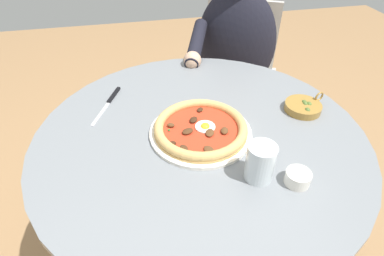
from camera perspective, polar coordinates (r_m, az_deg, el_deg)
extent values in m
cylinder|color=gray|center=(0.89, 1.50, -1.47)|extent=(0.95, 0.95, 0.03)
cylinder|color=slate|center=(1.15, 1.20, -15.07)|extent=(0.12, 0.12, 0.69)
cylinder|color=white|center=(0.87, 1.39, -0.81)|extent=(0.29, 0.29, 0.01)
cylinder|color=tan|center=(0.87, 1.40, -0.40)|extent=(0.27, 0.27, 0.01)
torus|color=tan|center=(0.86, 1.41, 0.12)|extent=(0.27, 0.27, 0.03)
cylinder|color=red|center=(0.86, 1.41, -0.15)|extent=(0.25, 0.25, 0.00)
cylinder|color=white|center=(0.86, 2.49, 0.23)|extent=(0.06, 0.06, 0.00)
ellipsoid|color=yellow|center=(0.86, 2.49, 0.33)|extent=(0.03, 0.03, 0.02)
ellipsoid|color=brown|center=(0.85, 6.13, -0.49)|extent=(0.04, 0.03, 0.01)
ellipsoid|color=#4C2D19|center=(0.84, -0.82, -0.61)|extent=(0.03, 0.04, 0.01)
ellipsoid|color=brown|center=(0.84, 3.36, -0.90)|extent=(0.04, 0.04, 0.01)
ellipsoid|color=#3D2314|center=(0.88, 0.28, 1.55)|extent=(0.04, 0.03, 0.01)
ellipsoid|color=#3D2314|center=(0.81, -3.73, -2.91)|extent=(0.01, 0.02, 0.01)
ellipsoid|color=#3D2314|center=(0.93, 1.52, 3.46)|extent=(0.03, 0.03, 0.01)
ellipsoid|color=#4C2D19|center=(0.79, -1.55, -3.91)|extent=(0.03, 0.03, 0.01)
ellipsoid|color=brown|center=(0.87, -3.98, 0.54)|extent=(0.02, 0.03, 0.01)
ellipsoid|color=brown|center=(0.79, 3.13, -4.14)|extent=(0.04, 0.04, 0.01)
ellipsoid|color=#2D6B28|center=(0.86, -4.36, -0.17)|extent=(0.01, 0.01, 0.00)
ellipsoid|color=#2D6B28|center=(0.93, 1.85, 3.34)|extent=(0.01, 0.01, 0.00)
ellipsoid|color=#2D6B28|center=(0.90, 0.20, 2.00)|extent=(0.01, 0.01, 0.00)
cylinder|color=silver|center=(0.74, 12.66, -6.30)|extent=(0.07, 0.07, 0.10)
cylinder|color=silver|center=(0.76, 12.41, -7.55)|extent=(0.06, 0.06, 0.05)
cube|color=silver|center=(0.99, -16.74, 2.54)|extent=(0.12, 0.06, 0.00)
cube|color=black|center=(1.06, -14.44, 6.03)|extent=(0.09, 0.05, 0.01)
cylinder|color=white|center=(0.77, 19.20, -8.81)|extent=(0.06, 0.06, 0.03)
cylinder|color=olive|center=(0.77, 19.33, -8.38)|extent=(0.05, 0.05, 0.01)
cylinder|color=olive|center=(1.02, 20.04, 3.71)|extent=(0.11, 0.11, 0.02)
torus|color=olive|center=(1.05, 22.73, 5.46)|extent=(0.02, 0.03, 0.03)
ellipsoid|color=#516B2D|center=(1.03, 20.28, 4.48)|extent=(0.02, 0.02, 0.02)
ellipsoid|color=#516B2D|center=(1.02, 20.40, 4.22)|extent=(0.02, 0.02, 0.02)
ellipsoid|color=#516B2D|center=(1.02, 21.07, 4.17)|extent=(0.02, 0.02, 0.02)
ellipsoid|color=#516B2D|center=(0.99, 20.80, 3.11)|extent=(0.02, 0.02, 0.02)
cube|color=#282833|center=(1.74, 6.77, 0.76)|extent=(0.40, 0.43, 0.45)
ellipsoid|color=black|center=(1.49, 8.19, 15.36)|extent=(0.36, 0.43, 0.51)
cylinder|color=black|center=(1.30, 0.85, 15.60)|extent=(0.27, 0.15, 0.12)
sphere|color=tan|center=(1.22, 0.07, 12.59)|extent=(0.07, 0.07, 0.07)
cube|color=beige|center=(1.65, 7.69, 8.35)|extent=(0.57, 0.57, 0.02)
cube|color=beige|center=(1.74, 9.32, 16.99)|extent=(0.19, 0.35, 0.36)
cylinder|color=#B7B2A8|center=(1.66, -0.58, -1.04)|extent=(0.02, 0.02, 0.46)
cylinder|color=#B7B2A8|center=(1.62, 12.61, -3.27)|extent=(0.02, 0.02, 0.46)
cylinder|color=#B7B2A8|center=(1.96, 2.42, 5.97)|extent=(0.02, 0.02, 0.46)
cylinder|color=#B7B2A8|center=(1.93, 13.62, 4.20)|extent=(0.02, 0.02, 0.46)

